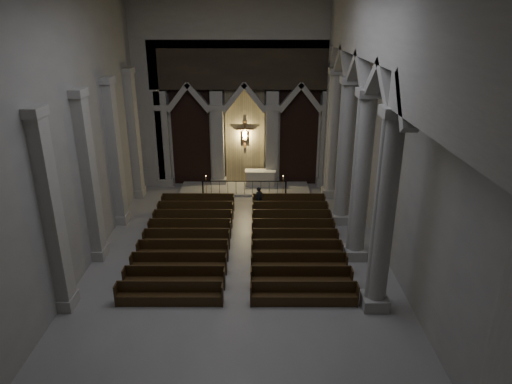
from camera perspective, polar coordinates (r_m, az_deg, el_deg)
room at (r=18.19m, az=-2.47°, el=10.77°), size 24.00×24.10×12.00m
sanctuary_wall at (r=29.72m, az=-1.47°, el=12.96°), size 14.00×0.77×12.00m
right_arcade at (r=20.00m, az=13.99°, el=11.79°), size 1.00×24.00×12.00m
left_pilasters at (r=23.72m, az=-18.49°, el=2.98°), size 0.60×13.00×8.03m
sanctuary_step at (r=30.47m, az=-1.41°, el=0.43°), size 8.50×2.60×0.15m
altar at (r=30.71m, az=0.54°, el=1.79°), size 2.05×0.82×1.04m
altar_rail at (r=29.17m, az=-1.47°, el=0.79°), size 5.41×0.09×1.06m
candle_stand_left at (r=29.51m, az=-6.23°, el=0.22°), size 0.23×0.23×1.38m
candle_stand_right at (r=29.12m, az=3.39°, el=0.08°), size 0.25×0.25×1.49m
pews at (r=22.96m, az=-1.92°, el=-6.23°), size 9.72×10.06×0.96m
worshipper at (r=27.22m, az=0.40°, el=-0.79°), size 0.59×0.50×1.37m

